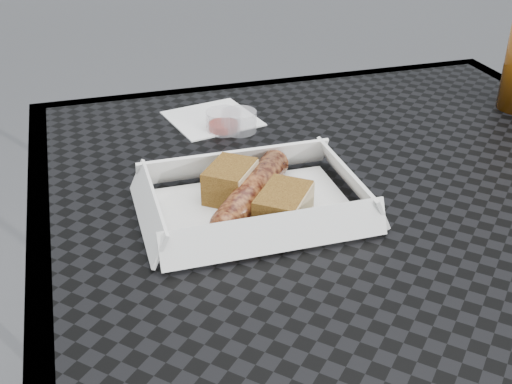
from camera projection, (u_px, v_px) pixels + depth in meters
The scene contains 9 objects.
patio_table at pixel (366, 239), 0.81m from camera, with size 0.80×0.80×0.74m.
food_tray at pixel (253, 209), 0.73m from camera, with size 0.22×0.15×0.00m, color white.
bratwurst at pixel (252, 192), 0.72m from camera, with size 0.13×0.15×0.03m.
bread_near at pixel (230, 181), 0.74m from camera, with size 0.06×0.05×0.04m, color brown.
bread_far at pixel (283, 206), 0.69m from camera, with size 0.07×0.05×0.04m, color brown.
veg_garnish at pixel (305, 218), 0.70m from camera, with size 0.03×0.03×0.00m.
napkin at pixel (212, 119), 0.96m from camera, with size 0.12×0.12×0.00m, color white.
condiment_cup_sauce at pixel (223, 121), 0.91m from camera, with size 0.05×0.05×0.03m, color #9A1A0B.
condiment_cup_empty at pixel (239, 121), 0.91m from camera, with size 0.05×0.05×0.03m, color silver.
Camera 1 is at (-0.33, -0.61, 1.12)m, focal length 45.00 mm.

